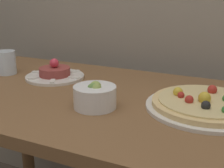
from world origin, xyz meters
name	(u,v)px	position (x,y,z in m)	size (l,w,h in m)	color
dining_table	(128,129)	(0.00, 0.34, 0.64)	(1.49, 0.69, 0.74)	brown
pizza_plate	(206,104)	(0.23, 0.37, 0.76)	(0.34, 0.34, 0.06)	silver
tartare_plate	(55,74)	(-0.35, 0.45, 0.76)	(0.22, 0.22, 0.08)	silver
small_bowl	(95,96)	(-0.06, 0.25, 0.78)	(0.12, 0.12, 0.08)	white
drinking_glass	(6,62)	(-0.55, 0.41, 0.79)	(0.08, 0.08, 0.09)	silver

